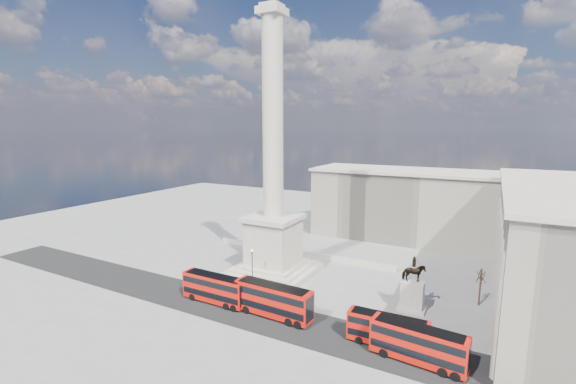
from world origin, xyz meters
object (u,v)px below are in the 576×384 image
(red_bus_a, at_px, (215,288))
(red_bus_b, at_px, (274,300))
(red_bus_c, at_px, (419,344))
(victorian_lamp, at_px, (252,264))
(red_bus_d, at_px, (388,331))
(nelsons_column, at_px, (273,204))
(equestrian_statue, at_px, (413,291))
(pedestrian_crossing, at_px, (305,300))
(pedestrian_standing, at_px, (393,322))
(pedestrian_walking, at_px, (405,330))

(red_bus_a, height_order, red_bus_b, red_bus_b)
(red_bus_c, bearing_deg, red_bus_a, -177.22)
(victorian_lamp, bearing_deg, red_bus_d, -16.74)
(nelsons_column, height_order, equestrian_statue, nelsons_column)
(equestrian_statue, distance_m, pedestrian_crossing, 15.88)
(red_bus_a, distance_m, pedestrian_standing, 26.26)
(red_bus_d, height_order, pedestrian_crossing, red_bus_d)
(nelsons_column, height_order, victorian_lamp, nelsons_column)
(victorian_lamp, relative_size, equestrian_statue, 0.80)
(red_bus_b, bearing_deg, red_bus_a, -175.68)
(red_bus_c, relative_size, equestrian_statue, 1.32)
(red_bus_b, distance_m, victorian_lamp, 11.45)
(red_bus_d, distance_m, equestrian_statue, 11.34)
(nelsons_column, xyz_separation_m, red_bus_d, (24.52, -14.34, -10.83))
(pedestrian_standing, bearing_deg, red_bus_a, 3.96)
(red_bus_a, bearing_deg, equestrian_statue, 23.91)
(red_bus_b, xyz_separation_m, red_bus_d, (16.09, 0.09, -0.39))
(nelsons_column, relative_size, pedestrian_standing, 29.82)
(pedestrian_crossing, bearing_deg, red_bus_c, -163.90)
(pedestrian_walking, xyz_separation_m, pedestrian_standing, (-1.90, 1.22, -0.03))
(red_bus_b, xyz_separation_m, pedestrian_standing, (15.60, 4.72, -1.64))
(red_bus_d, bearing_deg, pedestrian_crossing, 158.19)
(red_bus_c, bearing_deg, red_bus_b, -179.42)
(victorian_lamp, height_order, pedestrian_walking, victorian_lamp)
(nelsons_column, bearing_deg, pedestrian_standing, -22.01)
(red_bus_d, bearing_deg, pedestrian_walking, 66.08)
(nelsons_column, xyz_separation_m, pedestrian_crossing, (10.77, -9.25, -12.00))
(pedestrian_walking, bearing_deg, equestrian_statue, 93.92)
(red_bus_c, height_order, pedestrian_standing, red_bus_c)
(nelsons_column, bearing_deg, pedestrian_walking, -22.86)
(victorian_lamp, bearing_deg, red_bus_a, -101.39)
(red_bus_a, distance_m, pedestrian_walking, 27.93)
(nelsons_column, bearing_deg, victorian_lamp, -90.96)
(equestrian_statue, bearing_deg, pedestrian_standing, -100.51)
(nelsons_column, distance_m, pedestrian_crossing, 18.59)
(red_bus_b, bearing_deg, red_bus_c, -2.25)
(red_bus_c, distance_m, victorian_lamp, 29.93)
(red_bus_c, bearing_deg, pedestrian_walking, 120.61)
(victorian_lamp, bearing_deg, pedestrian_standing, -6.58)
(victorian_lamp, distance_m, equestrian_statue, 25.69)
(nelsons_column, bearing_deg, equestrian_statue, -6.87)
(nelsons_column, relative_size, equestrian_statue, 6.07)
(red_bus_c, distance_m, pedestrian_crossing, 18.90)
(nelsons_column, relative_size, victorian_lamp, 7.64)
(victorian_lamp, height_order, pedestrian_crossing, victorian_lamp)
(nelsons_column, height_order, pedestrian_walking, nelsons_column)
(nelsons_column, distance_m, red_bus_c, 34.27)
(red_bus_b, xyz_separation_m, equestrian_statue, (16.84, 11.39, 0.38))
(nelsons_column, xyz_separation_m, red_bus_b, (8.43, -14.43, -10.44))
(nelsons_column, distance_m, red_bus_b, 19.71)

